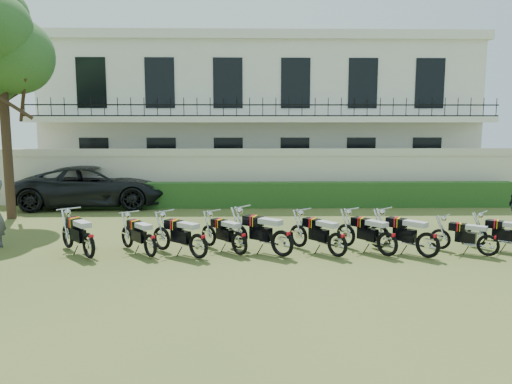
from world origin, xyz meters
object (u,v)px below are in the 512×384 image
at_px(motorcycle_0, 88,239).
at_px(suv, 94,186).
at_px(motorcycle_1, 150,240).
at_px(motorcycle_2, 198,240).
at_px(motorcycle_6, 388,238).
at_px(motorcycle_8, 489,240).
at_px(motorcycle_4, 282,237).
at_px(motorcycle_7, 428,239).
at_px(motorcycle_3, 239,238).
at_px(motorcycle_5, 338,239).
at_px(tree_west_near, 1,47).

xyz_separation_m(motorcycle_0, suv, (-2.24, 7.97, 0.31)).
bearing_deg(suv, motorcycle_1, -159.52).
bearing_deg(motorcycle_0, suv, 66.14).
height_order(motorcycle_1, motorcycle_2, motorcycle_2).
distance_m(motorcycle_6, motorcycle_8, 2.53).
height_order(motorcycle_4, motorcycle_7, motorcycle_4).
bearing_deg(motorcycle_6, motorcycle_3, 138.13).
bearing_deg(motorcycle_7, motorcycle_4, 133.74).
xyz_separation_m(motorcycle_3, motorcycle_5, (2.44, -0.24, 0.03)).
relative_size(motorcycle_0, motorcycle_3, 1.14).
bearing_deg(suv, motorcycle_6, -134.21).
xyz_separation_m(motorcycle_7, motorcycle_8, (1.58, 0.14, -0.08)).
relative_size(motorcycle_5, motorcycle_7, 1.00).
relative_size(motorcycle_2, motorcycle_6, 1.00).
relative_size(motorcycle_1, motorcycle_8, 1.05).
bearing_deg(motorcycle_2, motorcycle_0, 128.00).
distance_m(motorcycle_1, suv, 8.71).
relative_size(tree_west_near, motorcycle_7, 5.13).
bearing_deg(motorcycle_8, tree_west_near, 106.61).
xyz_separation_m(motorcycle_7, suv, (-10.59, 8.08, 0.31)).
xyz_separation_m(motorcycle_8, suv, (-12.17, 7.94, 0.39)).
distance_m(motorcycle_1, motorcycle_5, 4.65).
xyz_separation_m(motorcycle_5, motorcycle_6, (1.26, 0.04, 0.00)).
relative_size(motorcycle_4, motorcycle_8, 1.21).
relative_size(tree_west_near, motorcycle_0, 4.85).
xyz_separation_m(motorcycle_4, motorcycle_8, (5.17, -0.04, -0.10)).
bearing_deg(motorcycle_4, motorcycle_5, -53.23).
bearing_deg(motorcycle_5, suv, 96.10).
bearing_deg(motorcycle_3, motorcycle_6, -45.03).
distance_m(motorcycle_0, motorcycle_7, 8.35).
xyz_separation_m(motorcycle_0, motorcycle_7, (8.35, -0.12, -0.00)).
distance_m(motorcycle_5, suv, 11.55).
relative_size(motorcycle_3, motorcycle_8, 1.01).
height_order(motorcycle_1, suv, suv).
xyz_separation_m(tree_west_near, motorcycle_1, (5.85, -5.37, -5.43)).
bearing_deg(motorcycle_2, suv, 70.77).
distance_m(motorcycle_4, motorcycle_7, 3.59).
distance_m(motorcycle_2, suv, 9.43).
bearing_deg(motorcycle_8, suv, 94.32).
bearing_deg(suv, motorcycle_0, -169.15).
xyz_separation_m(motorcycle_4, motorcycle_6, (2.63, -0.01, -0.04)).
height_order(motorcycle_4, suv, suv).
xyz_separation_m(motorcycle_5, suv, (-8.38, 7.94, 0.33)).
distance_m(motorcycle_3, motorcycle_4, 1.09).
xyz_separation_m(tree_west_near, motorcycle_4, (9.13, -5.40, -5.36)).
distance_m(tree_west_near, motorcycle_4, 11.89).
bearing_deg(motorcycle_5, tree_west_near, 112.18).
bearing_deg(motorcycle_2, motorcycle_4, -47.39).
distance_m(motorcycle_3, motorcycle_6, 3.71).
xyz_separation_m(tree_west_near, motorcycle_7, (12.72, -5.59, -5.38)).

